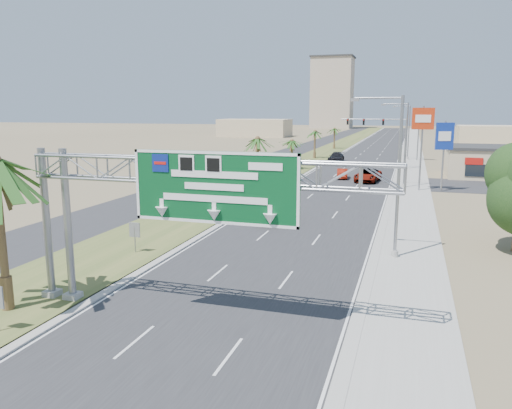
{
  "coord_description": "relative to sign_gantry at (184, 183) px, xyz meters",
  "views": [
    {
      "loc": [
        8.16,
        -9.31,
        9.14
      ],
      "look_at": [
        0.42,
        15.54,
        4.2
      ],
      "focal_mm": 35.0,
      "sensor_mm": 36.0,
      "label": 1
    }
  ],
  "objects": [
    {
      "name": "median_signback_b",
      "position": [
        -7.44,
        8.07,
        -4.61
      ],
      "size": [
        0.75,
        0.08,
        2.08
      ],
      "color": "gray",
      "rests_on": "ground"
    },
    {
      "name": "car_left_lane",
      "position": [
        -1.19,
        19.88,
        -5.22
      ],
      "size": [
        2.38,
        5.09,
        1.68
      ],
      "primitive_type": "imported",
      "rotation": [
        0.0,
        0.0,
        -0.08
      ],
      "color": "black",
      "rests_on": "ground"
    },
    {
      "name": "streetlight_far",
      "position": [
        8.36,
        78.07,
        -1.36
      ],
      "size": [
        3.27,
        0.44,
        10.0
      ],
      "color": "gray",
      "rests_on": "ground"
    },
    {
      "name": "palm_row_e",
      "position": [
        -8.44,
        75.07,
        -0.97
      ],
      "size": [
        3.99,
        3.99,
        6.15
      ],
      "color": "brown",
      "rests_on": "ground"
    },
    {
      "name": "building_distant_left",
      "position": [
        -43.94,
        150.07,
        -3.06
      ],
      "size": [
        24.0,
        14.0,
        6.0
      ],
      "primitive_type": "cube",
      "color": "#CEB68B",
      "rests_on": "ground"
    },
    {
      "name": "opposing_road",
      "position": [
        -15.94,
        100.07,
        -6.05
      ],
      "size": [
        8.0,
        300.0,
        0.02
      ],
      "primitive_type": "cube",
      "color": "#28282B",
      "rests_on": "ground"
    },
    {
      "name": "median_grass",
      "position": [
        -8.94,
        100.07,
        -6.0
      ],
      "size": [
        7.0,
        300.0,
        0.12
      ],
      "primitive_type": "cube",
      "color": "#465927",
      "rests_on": "ground"
    },
    {
      "name": "palm_row_b",
      "position": [
        -8.44,
        22.07,
        -1.16
      ],
      "size": [
        3.99,
        3.99,
        5.95
      ],
      "color": "brown",
      "rests_on": "ground"
    },
    {
      "name": "tower_distant",
      "position": [
        -30.94,
        240.07,
        11.44
      ],
      "size": [
        20.0,
        16.0,
        35.0
      ],
      "primitive_type": "cube",
      "color": "tan",
      "rests_on": "ground"
    },
    {
      "name": "pole_sign_red_far",
      "position": [
        10.25,
        76.75,
        0.34
      ],
      "size": [
        2.2,
        0.88,
        8.11
      ],
      "color": "gray",
      "rests_on": "ground"
    },
    {
      "name": "signal_mast",
      "position": [
        6.23,
        62.05,
        -1.21
      ],
      "size": [
        10.28,
        0.71,
        8.0
      ],
      "color": "gray",
      "rests_on": "ground"
    },
    {
      "name": "palm_row_c",
      "position": [
        -8.44,
        38.07,
        -0.39
      ],
      "size": [
        3.99,
        3.99,
        6.75
      ],
      "color": "brown",
      "rests_on": "ground"
    },
    {
      "name": "palm_row_d",
      "position": [
        -8.44,
        56.07,
        -1.64
      ],
      "size": [
        3.99,
        3.99,
        5.45
      ],
      "color": "brown",
      "rests_on": "ground"
    },
    {
      "name": "streetlight_mid",
      "position": [
        8.36,
        42.07,
        -1.36
      ],
      "size": [
        3.27,
        0.44,
        10.0
      ],
      "color": "gray",
      "rests_on": "ground"
    },
    {
      "name": "road",
      "position": [
        1.06,
        100.07,
        -6.05
      ],
      "size": [
        12.0,
        300.0,
        0.02
      ],
      "primitive_type": "cube",
      "color": "#28282B",
      "rests_on": "ground"
    },
    {
      "name": "car_mid_lane",
      "position": [
        0.44,
        48.26,
        -5.41
      ],
      "size": [
        1.86,
        4.1,
        1.3
      ],
      "primitive_type": "imported",
      "rotation": [
        0.0,
        0.0,
        0.13
      ],
      "color": "maroon",
      "rests_on": "ground"
    },
    {
      "name": "car_right_lane",
      "position": [
        4.03,
        46.1,
        -5.23
      ],
      "size": [
        3.42,
        6.22,
        1.65
      ],
      "primitive_type": "imported",
      "rotation": [
        0.0,
        0.0,
        -0.12
      ],
      "color": "gray",
      "rests_on": "ground"
    },
    {
      "name": "palm_row_f",
      "position": [
        -8.44,
        100.07,
        -1.35
      ],
      "size": [
        3.99,
        3.99,
        5.75
      ],
      "color": "brown",
      "rests_on": "ground"
    },
    {
      "name": "pole_sign_blue",
      "position": [
        12.67,
        40.57,
        -0.12
      ],
      "size": [
        1.98,
        0.96,
        7.97
      ],
      "color": "gray",
      "rests_on": "ground"
    },
    {
      "name": "building_distant_right",
      "position": [
        31.06,
        130.07,
        -3.56
      ],
      "size": [
        20.0,
        12.0,
        5.0
      ],
      "primitive_type": "cube",
      "color": "#CEB68B",
      "rests_on": "ground"
    },
    {
      "name": "pole_sign_red_near",
      "position": [
        10.26,
        40.2,
        1.54
      ],
      "size": [
        2.42,
        0.67,
        9.6
      ],
      "color": "gray",
      "rests_on": "ground"
    },
    {
      "name": "streetlight_near",
      "position": [
        8.36,
        12.07,
        -1.36
      ],
      "size": [
        3.27,
        0.44,
        10.0
      ],
      "color": "gray",
      "rests_on": "ground"
    },
    {
      "name": "car_far",
      "position": [
        -3.58,
        70.2,
        -5.24
      ],
      "size": [
        2.46,
        5.69,
        1.63
      ],
      "primitive_type": "imported",
      "rotation": [
        0.0,
        0.0,
        -0.03
      ],
      "color": "black",
      "rests_on": "ground"
    },
    {
      "name": "sidewalk_right",
      "position": [
        9.56,
        100.07,
        -6.01
      ],
      "size": [
        4.0,
        300.0,
        0.1
      ],
      "primitive_type": "cube",
      "color": "#9E9B93",
      "rests_on": "ground"
    },
    {
      "name": "sign_gantry",
      "position": [
        0.0,
        0.0,
        0.0
      ],
      "size": [
        16.75,
        1.24,
        7.5
      ],
      "color": "gray",
      "rests_on": "ground"
    }
  ]
}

